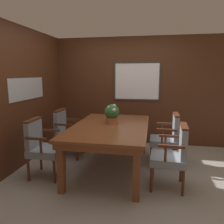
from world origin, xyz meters
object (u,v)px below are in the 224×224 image
at_px(dining_table, 110,131).
at_px(potted_plant, 112,113).
at_px(chair_right_far, 168,136).
at_px(chair_right_near, 173,153).
at_px(chair_left_near, 42,145).
at_px(chair_left_far, 67,130).

bearing_deg(dining_table, potted_plant, 91.33).
distance_m(chair_right_far, chair_right_near, 0.85).
height_order(chair_right_near, potted_plant, potted_plant).
xyz_separation_m(dining_table, chair_left_near, (-1.02, -0.45, -0.17)).
bearing_deg(chair_right_near, potted_plant, -118.11).
xyz_separation_m(chair_left_far, potted_plant, (0.97, -0.30, 0.43)).
distance_m(dining_table, chair_right_near, 1.10).
bearing_deg(chair_left_near, chair_right_far, -68.30).
relative_size(chair_left_near, potted_plant, 2.74).
xyz_separation_m(chair_right_far, chair_right_near, (0.02, -0.85, 0.00)).
relative_size(chair_right_near, potted_plant, 2.74).
distance_m(chair_right_far, potted_plant, 1.10).
distance_m(chair_right_near, potted_plant, 1.24).
bearing_deg(potted_plant, chair_left_far, 162.97).
bearing_deg(potted_plant, chair_left_near, -149.21).
xyz_separation_m(chair_right_far, chair_left_near, (-1.99, -0.86, 0.00)).
relative_size(dining_table, chair_right_near, 2.10).
bearing_deg(chair_right_near, dining_table, -110.98).
bearing_deg(chair_left_far, chair_right_near, -114.13).
bearing_deg(chair_left_far, chair_left_near, 177.41).
height_order(chair_right_near, chair_left_far, same).
distance_m(chair_right_near, chair_left_near, 2.01).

